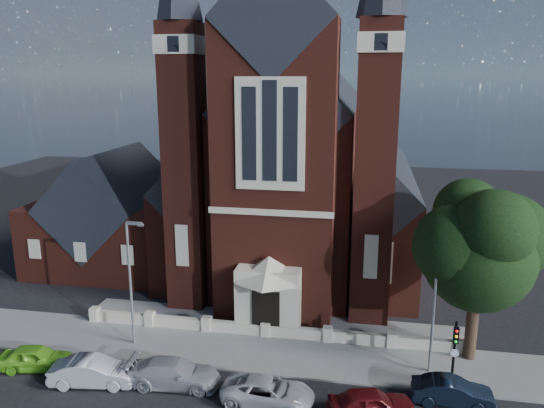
{
  "coord_description": "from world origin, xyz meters",
  "views": [
    {
      "loc": [
        6.09,
        -24.33,
        16.64
      ],
      "look_at": [
        -0.62,
        12.0,
        7.56
      ],
      "focal_mm": 35.0,
      "sensor_mm": 36.0,
      "label": 1
    }
  ],
  "objects_px": {
    "traffic_signal": "(455,347)",
    "car_lime_van": "(36,358)",
    "car_silver_b": "(174,373)",
    "car_dark_red": "(371,404)",
    "street_lamp_left": "(131,276)",
    "street_lamp_right": "(436,298)",
    "car_navy": "(453,392)",
    "street_tree": "(482,251)",
    "car_white_suv": "(268,392)",
    "parish_hall": "(115,219)",
    "church": "(300,170)",
    "car_silver_a": "(93,372)"
  },
  "relations": [
    {
      "from": "parish_hall",
      "to": "car_white_suv",
      "type": "relative_size",
      "value": 2.52
    },
    {
      "from": "church",
      "to": "car_silver_b",
      "type": "distance_m",
      "value": 24.27
    },
    {
      "from": "street_tree",
      "to": "car_lime_van",
      "type": "relative_size",
      "value": 2.58
    },
    {
      "from": "car_silver_a",
      "to": "car_lime_van",
      "type": "bearing_deg",
      "value": 69.31
    },
    {
      "from": "traffic_signal",
      "to": "car_lime_van",
      "type": "distance_m",
      "value": 23.54
    },
    {
      "from": "car_silver_b",
      "to": "church",
      "type": "bearing_deg",
      "value": -13.48
    },
    {
      "from": "street_tree",
      "to": "car_silver_b",
      "type": "height_order",
      "value": "street_tree"
    },
    {
      "from": "parish_hall",
      "to": "car_navy",
      "type": "xyz_separation_m",
      "value": [
        26.87,
        -16.8,
        -3.33
      ]
    },
    {
      "from": "car_lime_van",
      "to": "car_navy",
      "type": "height_order",
      "value": "car_lime_van"
    },
    {
      "from": "street_lamp_right",
      "to": "car_silver_a",
      "type": "height_order",
      "value": "street_lamp_right"
    },
    {
      "from": "traffic_signal",
      "to": "car_navy",
      "type": "distance_m",
      "value": 2.26
    },
    {
      "from": "car_white_suv",
      "to": "street_tree",
      "type": "bearing_deg",
      "value": -57.95
    },
    {
      "from": "street_lamp_left",
      "to": "car_white_suv",
      "type": "height_order",
      "value": "street_lamp_left"
    },
    {
      "from": "street_tree",
      "to": "car_navy",
      "type": "xyz_separation_m",
      "value": [
        -1.72,
        -4.5,
        -6.28
      ]
    },
    {
      "from": "church",
      "to": "street_lamp_left",
      "type": "bearing_deg",
      "value": -112.66
    },
    {
      "from": "street_lamp_left",
      "to": "street_lamp_right",
      "type": "relative_size",
      "value": 1.0
    },
    {
      "from": "street_lamp_right",
      "to": "car_silver_b",
      "type": "bearing_deg",
      "value": -164.67
    },
    {
      "from": "church",
      "to": "car_white_suv",
      "type": "relative_size",
      "value": 7.21
    },
    {
      "from": "traffic_signal",
      "to": "car_silver_b",
      "type": "height_order",
      "value": "traffic_signal"
    },
    {
      "from": "street_tree",
      "to": "car_silver_a",
      "type": "distance_m",
      "value": 22.67
    },
    {
      "from": "street_lamp_right",
      "to": "car_white_suv",
      "type": "height_order",
      "value": "street_lamp_right"
    },
    {
      "from": "car_dark_red",
      "to": "street_lamp_left",
      "type": "bearing_deg",
      "value": 56.91
    },
    {
      "from": "street_tree",
      "to": "car_white_suv",
      "type": "distance_m",
      "value": 14.2
    },
    {
      "from": "car_navy",
      "to": "car_silver_b",
      "type": "bearing_deg",
      "value": 95.34
    },
    {
      "from": "street_lamp_left",
      "to": "car_lime_van",
      "type": "relative_size",
      "value": 1.95
    },
    {
      "from": "street_lamp_left",
      "to": "car_lime_van",
      "type": "xyz_separation_m",
      "value": [
        -4.46,
        -3.69,
        -3.89
      ]
    },
    {
      "from": "car_lime_van",
      "to": "car_silver_b",
      "type": "bearing_deg",
      "value": -101.66
    },
    {
      "from": "street_lamp_right",
      "to": "car_navy",
      "type": "xyz_separation_m",
      "value": [
        0.78,
        -2.8,
        -3.92
      ]
    },
    {
      "from": "street_lamp_left",
      "to": "car_white_suv",
      "type": "bearing_deg",
      "value": -25.65
    },
    {
      "from": "church",
      "to": "street_lamp_right",
      "type": "xyz_separation_m",
      "value": [
        10.09,
        -18.94,
        -3.59
      ]
    },
    {
      "from": "parish_hall",
      "to": "street_lamp_left",
      "type": "height_order",
      "value": "parish_hall"
    },
    {
      "from": "street_lamp_left",
      "to": "traffic_signal",
      "type": "distance_m",
      "value": 19.08
    },
    {
      "from": "car_white_suv",
      "to": "car_dark_red",
      "type": "distance_m",
      "value": 5.25
    },
    {
      "from": "car_lime_van",
      "to": "car_silver_b",
      "type": "relative_size",
      "value": 0.81
    },
    {
      "from": "car_lime_van",
      "to": "street_lamp_right",
      "type": "bearing_deg",
      "value": -91.37
    },
    {
      "from": "street_lamp_left",
      "to": "car_silver_a",
      "type": "distance_m",
      "value": 5.96
    },
    {
      "from": "parish_hall",
      "to": "car_navy",
      "type": "distance_m",
      "value": 31.87
    },
    {
      "from": "parish_hall",
      "to": "car_silver_a",
      "type": "xyz_separation_m",
      "value": [
        7.71,
        -18.54,
        -3.24
      ]
    },
    {
      "from": "parish_hall",
      "to": "street_tree",
      "type": "height_order",
      "value": "street_tree"
    },
    {
      "from": "traffic_signal",
      "to": "car_dark_red",
      "type": "bearing_deg",
      "value": -143.92
    },
    {
      "from": "car_navy",
      "to": "car_lime_van",
      "type": "bearing_deg",
      "value": 93.53
    },
    {
      "from": "car_silver_b",
      "to": "car_white_suv",
      "type": "xyz_separation_m",
      "value": [
        5.37,
        -0.68,
        -0.07
      ]
    },
    {
      "from": "car_dark_red",
      "to": "church",
      "type": "bearing_deg",
      "value": 0.55
    },
    {
      "from": "car_navy",
      "to": "traffic_signal",
      "type": "bearing_deg",
      "value": -4.58
    },
    {
      "from": "street_tree",
      "to": "street_lamp_left",
      "type": "height_order",
      "value": "street_tree"
    },
    {
      "from": "street_lamp_right",
      "to": "car_navy",
      "type": "distance_m",
      "value": 4.88
    },
    {
      "from": "street_tree",
      "to": "car_dark_red",
      "type": "xyz_separation_m",
      "value": [
        -5.86,
        -6.39,
        -6.22
      ]
    },
    {
      "from": "street_lamp_left",
      "to": "street_lamp_right",
      "type": "bearing_deg",
      "value": 0.0
    },
    {
      "from": "parish_hall",
      "to": "street_lamp_left",
      "type": "distance_m",
      "value": 16.18
    },
    {
      "from": "car_lime_van",
      "to": "car_white_suv",
      "type": "relative_size",
      "value": 0.86
    }
  ]
}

